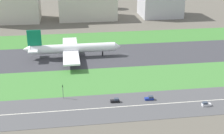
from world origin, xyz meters
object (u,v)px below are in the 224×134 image
Objects in this scene: fuel_tank_west at (110,2)px; office_tower at (160,1)px; car_3 at (115,101)px; airliner at (71,49)px; hangar_building at (87,6)px; car_1 at (206,104)px; traffic_light at (63,90)px; car_4 at (150,98)px.

office_tower is at bearing -44.40° from fuel_tank_west.
office_tower reaches higher than car_3.
hangar_building is at bearing 80.28° from airliner.
office_tower is (74.82, 182.00, 14.88)m from car_3.
car_3 is 182.35m from hangar_building.
car_3 is 43.47m from car_1.
traffic_light reaches higher than car_1.
airliner is 14.77× the size of car_4.
traffic_light is at bearing -95.41° from airliner.
traffic_light is 176.00m from hangar_building.
airliner is 14.77× the size of car_3.
traffic_light is at bearing 169.31° from car_4.
airliner is at bearing -51.62° from car_1.
airliner is 60.31m from traffic_light.
traffic_light is 0.13× the size of hangar_building.
traffic_light is (-25.16, 7.99, 3.37)m from car_3.
fuel_tank_west is at bearing 76.15° from traffic_light.
airliner is 1.16× the size of hangar_building.
office_tower reaches higher than airliner.
hangar_building is at bearing 180.00° from office_tower.
airliner is 70.93m from car_3.
airliner is 1.62× the size of office_tower.
traffic_light is at bearing -14.93° from car_1.
hangar_building is 74.85m from office_tower.
hangar_building is 3.40× the size of fuel_tank_west.
car_3 is at bearing -97.24° from fuel_tank_west.
car_1 is 196.92m from hangar_building.
hangar_building is 53.66m from fuel_tank_west.
car_4 is (36.68, -68.00, -5.31)m from airliner.
office_tower reaches higher than car_4.
car_3 is 1.00× the size of car_1.
hangar_building reaches higher than car_1.
hangar_building reaches higher than airliner.
airliner is at bearing -99.72° from hangar_building.
airliner is 3.95× the size of fuel_tank_west.
car_1 is (42.30, -10.00, 0.00)m from car_3.
airliner reaches higher than fuel_tank_west.
traffic_light is 225.59m from fuel_tank_west.
office_tower is at bearing -99.61° from car_1.
fuel_tank_west is at bearing 82.76° from car_3.
car_4 is 0.11× the size of office_tower.
car_4 is 0.61× the size of traffic_light.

